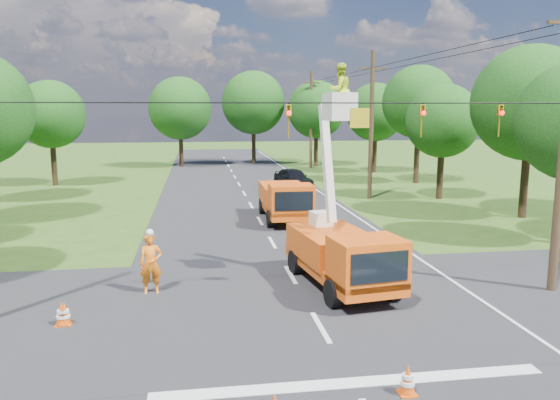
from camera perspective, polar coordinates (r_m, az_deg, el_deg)
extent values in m
plane|color=#2F4E17|center=(34.92, -3.06, -0.62)|extent=(140.00, 140.00, 0.00)
cube|color=black|center=(34.92, -3.06, -0.62)|extent=(12.00, 100.00, 0.06)
cube|color=black|center=(17.65, 2.80, -10.81)|extent=(56.00, 10.00, 0.07)
cube|color=silver|center=(13.03, 7.57, -18.60)|extent=(9.00, 0.45, 0.02)
cube|color=silver|center=(35.89, 5.88, -0.38)|extent=(0.12, 90.00, 0.02)
cube|color=#F05010|center=(19.20, 6.29, -6.96)|extent=(2.96, 6.10, 0.44)
cube|color=#F05010|center=(17.16, 9.10, -6.38)|extent=(2.36, 1.95, 1.46)
cube|color=black|center=(16.43, 10.37, -6.95)|extent=(1.84, 0.32, 0.93)
cube|color=#F05010|center=(19.73, 5.43, -4.64)|extent=(2.78, 3.90, 0.98)
cylinder|color=black|center=(17.27, 5.55, -9.72)|extent=(0.44, 0.93, 0.90)
cylinder|color=black|center=(18.11, 11.63, -8.95)|extent=(0.44, 0.93, 0.90)
cylinder|color=black|center=(20.58, 1.60, -6.51)|extent=(0.44, 0.93, 0.90)
cylinder|color=black|center=(21.30, 6.87, -6.02)|extent=(0.44, 0.93, 0.90)
cube|color=silver|center=(20.54, 4.33, -1.97)|extent=(0.83, 0.83, 0.54)
cube|color=silver|center=(19.73, 4.97, 3.86)|extent=(0.46, 1.33, 4.23)
cube|color=silver|center=(18.69, 6.24, 9.67)|extent=(1.05, 1.05, 0.93)
imported|color=#C6E526|center=(18.70, 6.27, 11.33)|extent=(1.04, 0.93, 1.77)
cube|color=#F05010|center=(30.35, 0.52, -0.74)|extent=(2.31, 6.12, 0.46)
cube|color=#F05010|center=(28.09, 1.18, 0.07)|extent=(2.26, 1.75, 1.52)
cube|color=black|center=(27.24, 1.47, -0.12)|extent=(1.93, 0.08, 0.97)
cube|color=#F05010|center=(31.04, 0.30, 0.69)|extent=(2.43, 3.79, 1.02)
cylinder|color=black|center=(28.38, -1.04, -2.00)|extent=(0.34, 0.94, 0.94)
cylinder|color=black|center=(28.71, 3.19, -1.88)|extent=(0.34, 0.94, 0.94)
cylinder|color=black|center=(32.15, -1.87, -0.64)|extent=(0.34, 0.94, 0.94)
cylinder|color=black|center=(32.44, 1.88, -0.55)|extent=(0.34, 0.94, 0.94)
imported|color=orange|center=(18.76, -13.34, -6.50)|extent=(0.79, 0.55, 2.07)
imported|color=black|center=(42.74, 1.42, 2.31)|extent=(2.92, 4.89, 1.56)
cone|color=#E04C0B|center=(12.65, 13.20, -17.75)|extent=(0.36, 0.36, 0.70)
cube|color=#E04C0B|center=(12.81, 13.14, -19.10)|extent=(0.38, 0.38, 0.04)
cylinder|color=white|center=(12.63, 13.22, -17.50)|extent=(0.26, 0.26, 0.09)
cylinder|color=white|center=(12.69, 13.19, -18.11)|extent=(0.31, 0.31, 0.09)
cone|color=#E04C0B|center=(22.55, 6.00, -5.31)|extent=(0.36, 0.36, 0.70)
cube|color=#E04C0B|center=(22.64, 5.98, -6.14)|extent=(0.38, 0.38, 0.04)
cylinder|color=white|center=(22.54, 6.00, -5.16)|extent=(0.26, 0.26, 0.09)
cylinder|color=white|center=(22.58, 5.99, -5.53)|extent=(0.31, 0.31, 0.09)
cone|color=#E04C0B|center=(26.28, 3.02, -3.14)|extent=(0.36, 0.36, 0.70)
cube|color=#E04C0B|center=(26.35, 3.01, -3.86)|extent=(0.38, 0.38, 0.04)
cylinder|color=white|center=(26.26, 3.02, -3.01)|extent=(0.26, 0.26, 0.09)
cylinder|color=white|center=(26.30, 3.01, -3.33)|extent=(0.31, 0.31, 0.09)
cone|color=#E04C0B|center=(17.00, -21.60, -10.93)|extent=(0.36, 0.36, 0.70)
cube|color=#E04C0B|center=(17.12, -21.53, -12.00)|extent=(0.38, 0.38, 0.04)
cylinder|color=white|center=(16.98, -21.61, -10.74)|extent=(0.26, 0.26, 0.09)
cylinder|color=white|center=(17.03, -21.58, -11.22)|extent=(0.31, 0.31, 0.09)
cone|color=#E04C0B|center=(17.01, -21.85, -10.94)|extent=(0.36, 0.36, 0.70)
cube|color=#E04C0B|center=(17.13, -21.78, -12.00)|extent=(0.38, 0.38, 0.04)
cylinder|color=white|center=(16.99, -21.86, -10.75)|extent=(0.26, 0.26, 0.09)
cylinder|color=white|center=(17.04, -21.83, -11.22)|extent=(0.31, 0.31, 0.09)
cone|color=#E04C0B|center=(32.21, 5.50, -0.82)|extent=(0.36, 0.36, 0.70)
cube|color=#E04C0B|center=(32.27, 5.49, -1.42)|extent=(0.38, 0.38, 0.04)
cylinder|color=white|center=(32.20, 5.50, -0.72)|extent=(0.26, 0.26, 0.09)
cylinder|color=white|center=(32.22, 5.50, -0.98)|extent=(0.31, 0.31, 0.09)
cylinder|color=#4C3823|center=(38.12, 9.51, 7.67)|extent=(0.30, 0.30, 10.00)
cube|color=#4C3823|center=(38.19, 9.67, 13.38)|extent=(1.80, 0.12, 0.12)
cylinder|color=#4C3823|center=(57.46, 3.26, 8.35)|extent=(0.30, 0.30, 10.00)
cube|color=#4C3823|center=(57.51, 3.30, 12.14)|extent=(1.80, 0.12, 0.12)
cylinder|color=black|center=(16.46, 1.24, 10.12)|extent=(18.00, 0.04, 0.04)
cube|color=#B89F16|center=(16.95, 8.32, 8.48)|extent=(0.60, 0.05, 0.60)
imported|color=#B89F16|center=(16.45, 0.89, 8.20)|extent=(0.16, 0.20, 1.00)
sphere|color=#FF0C0C|center=(16.33, 0.96, 9.07)|extent=(0.14, 0.14, 0.14)
imported|color=#B89F16|center=(17.64, 14.61, 7.99)|extent=(0.16, 0.20, 1.00)
sphere|color=#FF0C0C|center=(17.52, 14.80, 8.79)|extent=(0.14, 0.14, 0.14)
imported|color=#B89F16|center=(18.81, 21.97, 7.69)|extent=(0.16, 0.20, 1.00)
sphere|color=#FF0C0C|center=(18.70, 22.21, 8.43)|extent=(0.14, 0.14, 0.14)
cylinder|color=#382616|center=(47.80, -22.56, 3.85)|extent=(0.44, 0.44, 4.05)
sphere|color=#113F11|center=(47.62, -22.84, 8.25)|extent=(5.40, 5.40, 5.40)
cylinder|color=#382616|center=(33.86, 24.20, 2.15)|extent=(0.44, 0.44, 4.58)
sphere|color=#113F11|center=(33.65, 24.68, 9.19)|extent=(6.40, 6.40, 6.40)
cylinder|color=#382616|center=(39.13, 16.41, 2.90)|extent=(0.44, 0.44, 3.78)
sphere|color=#113F11|center=(38.91, 16.64, 7.93)|extent=(5.00, 5.00, 5.00)
cylinder|color=#382616|center=(47.01, 14.10, 4.63)|extent=(0.44, 0.44, 4.75)
sphere|color=#113F11|center=(46.87, 14.32, 9.90)|extent=(6.00, 6.00, 6.00)
cylinder|color=#382616|center=(54.16, 9.85, 5.05)|extent=(0.44, 0.44, 4.14)
sphere|color=#113F11|center=(54.01, 9.96, 9.03)|extent=(5.60, 5.60, 5.60)
cylinder|color=#382616|center=(59.37, -10.30, 5.55)|extent=(0.44, 0.44, 4.40)
sphere|color=#113F11|center=(59.24, -10.41, 9.41)|extent=(6.60, 6.60, 6.60)
cylinder|color=#382616|center=(61.66, -2.76, 6.03)|extent=(0.44, 0.44, 4.84)
sphere|color=#113F11|center=(61.55, -2.80, 10.12)|extent=(7.00, 7.00, 7.00)
cylinder|color=#382616|center=(59.75, 3.78, 5.66)|extent=(0.44, 0.44, 4.31)
sphere|color=#113F11|center=(59.61, 3.82, 9.42)|extent=(6.20, 6.20, 6.20)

